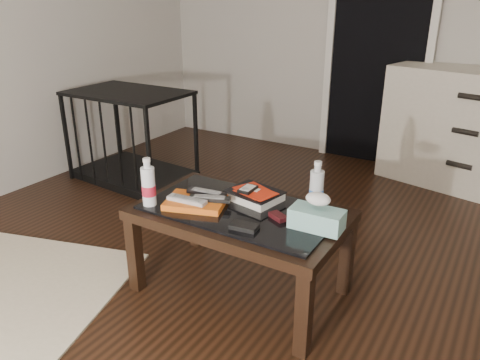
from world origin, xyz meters
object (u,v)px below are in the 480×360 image
at_px(textbook, 254,195).
at_px(water_bottle_left, 148,182).
at_px(tissue_box, 317,219).
at_px(water_bottle_right, 317,185).
at_px(pet_crate, 133,151).
at_px(dresser, 469,130).
at_px(coffee_table, 240,220).

xyz_separation_m(textbook, water_bottle_left, (-0.41, -0.31, 0.10)).
bearing_deg(tissue_box, water_bottle_right, 111.81).
distance_m(textbook, water_bottle_left, 0.52).
bearing_deg(pet_crate, water_bottle_right, -16.39).
bearing_deg(water_bottle_right, pet_crate, 159.14).
xyz_separation_m(pet_crate, water_bottle_right, (1.86, -0.71, 0.35)).
height_order(dresser, textbook, dresser).
relative_size(pet_crate, water_bottle_left, 3.97).
relative_size(pet_crate, water_bottle_right, 3.97).
relative_size(dresser, water_bottle_right, 5.39).
bearing_deg(dresser, water_bottle_left, -103.86).
bearing_deg(textbook, coffee_table, -83.33).
bearing_deg(textbook, water_bottle_left, -131.39).
height_order(textbook, tissue_box, tissue_box).
height_order(water_bottle_right, tissue_box, water_bottle_right).
xyz_separation_m(dresser, textbook, (-0.75, -1.97, 0.03)).
bearing_deg(tissue_box, pet_crate, 153.27).
distance_m(dresser, water_bottle_left, 2.56).
bearing_deg(tissue_box, water_bottle_left, -168.55).
distance_m(coffee_table, pet_crate, 1.80).
distance_m(pet_crate, water_bottle_right, 2.02).
distance_m(coffee_table, tissue_box, 0.40).
height_order(dresser, water_bottle_right, dresser).
bearing_deg(coffee_table, water_bottle_left, -154.38).
xyz_separation_m(dresser, tissue_box, (-0.37, -2.09, 0.06)).
bearing_deg(dresser, pet_crate, -139.53).
height_order(coffee_table, water_bottle_right, water_bottle_right).
relative_size(coffee_table, textbook, 4.00).
distance_m(textbook, water_bottle_right, 0.32).
relative_size(pet_crate, textbook, 3.78).
height_order(dresser, tissue_box, dresser).
relative_size(coffee_table, water_bottle_left, 4.20).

